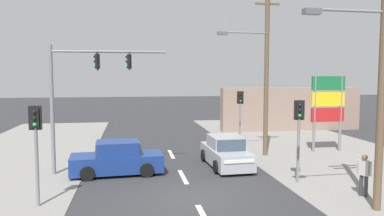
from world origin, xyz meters
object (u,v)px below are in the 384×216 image
object	(u,v)px
utility_pole_midground_right	(264,65)
traffic_signal_mast	(81,85)
pedestal_signal_left_kerb	(36,139)
pedestal_signal_far_median	(240,108)
sedan_crossing_left	(117,159)
sedan_oncoming_near	(226,153)
shopping_plaza_sign	(328,103)
utility_pole_foreground_right	(379,64)
pedestal_signal_right_kerb	(299,127)
pedestrian_at_kerb	(364,173)

from	to	relation	value
utility_pole_midground_right	traffic_signal_mast	distance (m)	10.14
utility_pole_midground_right	pedestal_signal_left_kerb	bearing A→B (deg)	-147.49
utility_pole_midground_right	pedestal_signal_far_median	bearing A→B (deg)	93.97
traffic_signal_mast	sedan_crossing_left	bearing A→B (deg)	-13.75
utility_pole_midground_right	traffic_signal_mast	world-z (taller)	utility_pole_midground_right
sedan_oncoming_near	shopping_plaza_sign	bearing A→B (deg)	20.36
utility_pole_foreground_right	utility_pole_midground_right	size ratio (longest dim) A/B	0.95
pedestal_signal_left_kerb	sedan_oncoming_near	size ratio (longest dim) A/B	0.83
utility_pole_midground_right	shopping_plaza_sign	distance (m)	4.76
pedestal_signal_far_median	traffic_signal_mast	bearing A→B (deg)	-146.83
traffic_signal_mast	shopping_plaza_sign	xyz separation A→B (m)	(13.96, 2.87, -1.16)
pedestal_signal_right_kerb	pedestrian_at_kerb	xyz separation A→B (m)	(1.64, -2.16, -1.49)
traffic_signal_mast	pedestal_signal_left_kerb	bearing A→B (deg)	-102.61
pedestal_signal_right_kerb	shopping_plaza_sign	size ratio (longest dim) A/B	0.77
traffic_signal_mast	pedestrian_at_kerb	size ratio (longest dim) A/B	3.68
sedan_crossing_left	shopping_plaza_sign	bearing A→B (deg)	14.78
traffic_signal_mast	sedan_oncoming_near	bearing A→B (deg)	2.32
utility_pole_foreground_right	pedestal_signal_far_median	bearing A→B (deg)	93.82
utility_pole_foreground_right	shopping_plaza_sign	world-z (taller)	utility_pole_foreground_right
sedan_crossing_left	utility_pole_foreground_right	bearing A→B (deg)	-35.54
utility_pole_foreground_right	traffic_signal_mast	world-z (taller)	utility_pole_foreground_right
pedestrian_at_kerb	sedan_crossing_left	bearing A→B (deg)	152.38
utility_pole_foreground_right	pedestal_signal_far_median	xyz separation A→B (m)	(-0.86, 12.88, -2.57)
sedan_oncoming_near	sedan_crossing_left	distance (m)	5.44
pedestal_signal_right_kerb	shopping_plaza_sign	bearing A→B (deg)	52.06
pedestal_signal_right_kerb	sedan_oncoming_near	distance (m)	4.45
pedestal_signal_right_kerb	utility_pole_foreground_right	bearing A→B (deg)	-73.11
shopping_plaza_sign	sedan_oncoming_near	xyz separation A→B (m)	(-6.96, -2.58, -2.28)
utility_pole_foreground_right	traffic_signal_mast	size ratio (longest dim) A/B	1.54
traffic_signal_mast	utility_pole_midground_right	bearing A→B (deg)	14.14
traffic_signal_mast	pedestal_signal_far_median	bearing A→B (deg)	33.17
pedestal_signal_right_kerb	pedestal_signal_left_kerb	world-z (taller)	same
traffic_signal_mast	pedestal_signal_left_kerb	xyz separation A→B (m)	(-0.98, -4.40, -1.73)
sedan_oncoming_near	traffic_signal_mast	bearing A→B (deg)	-177.68
utility_pole_foreground_right	pedestal_signal_far_median	world-z (taller)	utility_pole_foreground_right
pedestal_signal_right_kerb	pedestal_signal_left_kerb	xyz separation A→B (m)	(-10.28, -1.28, 0.00)
traffic_signal_mast	pedestal_signal_far_median	size ratio (longest dim) A/B	1.69
utility_pole_midground_right	sedan_oncoming_near	size ratio (longest dim) A/B	2.26
shopping_plaza_sign	utility_pole_midground_right	bearing A→B (deg)	-174.49
shopping_plaza_sign	pedestrian_at_kerb	distance (m)	8.93
pedestal_signal_left_kerb	sedan_crossing_left	world-z (taller)	pedestal_signal_left_kerb
utility_pole_foreground_right	traffic_signal_mast	xyz separation A→B (m)	(-10.38, 6.66, -0.84)
utility_pole_midground_right	pedestal_signal_right_kerb	size ratio (longest dim) A/B	2.73
utility_pole_foreground_right	utility_pole_midground_right	xyz separation A→B (m)	(-0.60, 9.12, 0.23)
sedan_crossing_left	pedestrian_at_kerb	world-z (taller)	pedestrian_at_kerb
utility_pole_foreground_right	shopping_plaza_sign	size ratio (longest dim) A/B	2.01
sedan_crossing_left	utility_pole_midground_right	bearing A→B (deg)	19.27
pedestal_signal_right_kerb	sedan_oncoming_near	xyz separation A→B (m)	(-2.30, 3.40, -1.71)
sedan_crossing_left	pedestrian_at_kerb	bearing A→B (deg)	-27.62
utility_pole_foreground_right	traffic_signal_mast	distance (m)	12.36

